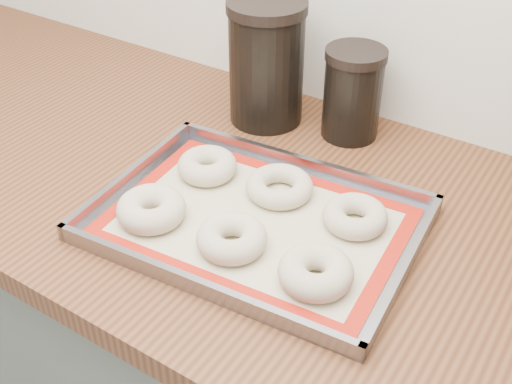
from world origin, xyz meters
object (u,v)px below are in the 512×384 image
Objects in this scene: canister_left at (266,63)px; bagel_front_right at (316,272)px; bagel_front_mid at (232,238)px; bagel_back_left at (207,166)px; baking_tray at (256,221)px; bagel_front_left at (151,209)px; bagel_back_right at (355,216)px; canister_mid at (353,93)px; bagel_back_mid at (280,186)px.

bagel_front_right is at bearing -49.26° from canister_left.
bagel_front_mid is 0.18m from bagel_back_left.
bagel_front_left reaches higher than baking_tray.
canister_left reaches higher than bagel_front_mid.
bagel_back_right is 0.27m from canister_mid.
bagel_front_mid is 1.04× the size of bagel_back_left.
bagel_back_left is 0.29m from canister_mid.
bagel_front_right is at bearing -44.91° from bagel_back_mid.
bagel_front_mid is 0.13m from bagel_front_right.
canister_mid is (-0.00, 0.37, 0.06)m from bagel_front_mid.
bagel_back_mid is (-0.14, 0.14, -0.00)m from bagel_front_right.
bagel_back_right is (-0.01, 0.14, -0.00)m from bagel_front_right.
bagel_back_right is at bearing 3.03° from bagel_back_left.
bagel_back_mid is at bearing 135.09° from bagel_front_right.
bagel_front_right is (0.13, -0.06, 0.02)m from baking_tray.
bagel_back_mid is at bearing 178.18° from bagel_back_right.
bagel_front_left is (-0.13, -0.08, 0.02)m from baking_tray.
bagel_front_right is at bearing -24.69° from bagel_back_left.
canister_mid is (0.13, 0.25, 0.06)m from bagel_back_left.
baking_tray is at bearing -89.79° from canister_mid.
bagel_back_left is at bearing -117.98° from canister_mid.
bagel_back_right is at bearing -35.59° from canister_left.
bagel_front_right is at bearing -86.00° from bagel_back_right.
baking_tray is 2.19× the size of canister_left.
canister_left reaches higher than canister_mid.
bagel_back_left is (-0.00, 0.14, -0.00)m from bagel_front_left.
canister_left is (-0.16, 0.27, 0.10)m from baking_tray.
canister_left is at bearing 144.41° from bagel_back_right.
bagel_front_left is 0.14m from bagel_back_left.
bagel_front_left reaches higher than bagel_back_left.
canister_mid reaches higher than bagel_front_left.
canister_left is at bearing 96.34° from bagel_back_left.
baking_tray is at bearing -24.24° from bagel_back_left.
bagel_front_mid is 1.00× the size of bagel_front_right.
bagel_front_left is at bearing -149.52° from bagel_back_right.
bagel_back_mid reaches higher than baking_tray.
bagel_front_right is 1.04× the size of bagel_back_left.
canister_left is (-0.29, 0.34, 0.09)m from bagel_front_right.
bagel_back_right is (0.12, 0.14, -0.00)m from bagel_front_mid.
bagel_back_right is 0.59× the size of canister_mid.
baking_tray is at bearing 154.87° from bagel_front_right.
bagel_front_mid is 0.18m from bagel_back_right.
baking_tray is at bearing -60.28° from canister_left.
bagel_front_right is 0.40m from canister_mid.
bagel_back_right is (0.12, 0.07, 0.01)m from baking_tray.
baking_tray is 3.01× the size of canister_mid.
canister_left is (-0.28, 0.20, 0.09)m from bagel_back_right.
bagel_front_left is 0.14m from bagel_front_mid.
bagel_front_left is 1.07× the size of bagel_back_left.
baking_tray is 0.32m from canister_mid.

